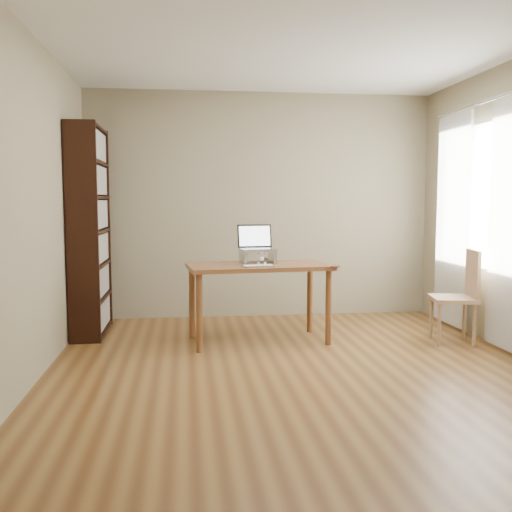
{
  "coord_description": "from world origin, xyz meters",
  "views": [
    {
      "loc": [
        -0.88,
        -4.36,
        1.35
      ],
      "look_at": [
        -0.21,
        0.98,
        0.83
      ],
      "focal_mm": 40.0,
      "sensor_mm": 36.0,
      "label": 1
    }
  ],
  "objects_px": {
    "desk": "(259,275)",
    "laptop": "(257,243)",
    "cat": "(261,257)",
    "chair": "(460,293)",
    "keyboard": "(258,266)",
    "bookshelf": "(90,231)"
  },
  "relations": [
    {
      "from": "keyboard",
      "to": "cat",
      "type": "relative_size",
      "value": 0.63
    },
    {
      "from": "bookshelf",
      "to": "desk",
      "type": "height_order",
      "value": "bookshelf"
    },
    {
      "from": "desk",
      "to": "cat",
      "type": "relative_size",
      "value": 2.97
    },
    {
      "from": "keyboard",
      "to": "desk",
      "type": "bearing_deg",
      "value": 71.89
    },
    {
      "from": "laptop",
      "to": "keyboard",
      "type": "bearing_deg",
      "value": -101.81
    },
    {
      "from": "bookshelf",
      "to": "chair",
      "type": "height_order",
      "value": "bookshelf"
    },
    {
      "from": "bookshelf",
      "to": "cat",
      "type": "bearing_deg",
      "value": -14.53
    },
    {
      "from": "keyboard",
      "to": "laptop",
      "type": "bearing_deg",
      "value": 75.5
    },
    {
      "from": "keyboard",
      "to": "cat",
      "type": "height_order",
      "value": "cat"
    },
    {
      "from": "bookshelf",
      "to": "laptop",
      "type": "relative_size",
      "value": 5.79
    },
    {
      "from": "desk",
      "to": "cat",
      "type": "distance_m",
      "value": 0.2
    },
    {
      "from": "laptop",
      "to": "chair",
      "type": "distance_m",
      "value": 2.0
    },
    {
      "from": "desk",
      "to": "laptop",
      "type": "bearing_deg",
      "value": 83.96
    },
    {
      "from": "cat",
      "to": "chair",
      "type": "bearing_deg",
      "value": -5.79
    },
    {
      "from": "bookshelf",
      "to": "chair",
      "type": "xyz_separation_m",
      "value": [
        3.55,
        -0.82,
        -0.57
      ]
    },
    {
      "from": "chair",
      "to": "cat",
      "type": "bearing_deg",
      "value": 179.4
    },
    {
      "from": "laptop",
      "to": "bookshelf",
      "type": "bearing_deg",
      "value": 160.11
    },
    {
      "from": "keyboard",
      "to": "chair",
      "type": "xyz_separation_m",
      "value": [
        1.94,
        -0.05,
        -0.28
      ]
    },
    {
      "from": "bookshelf",
      "to": "chair",
      "type": "distance_m",
      "value": 3.69
    },
    {
      "from": "laptop",
      "to": "chair",
      "type": "relative_size",
      "value": 0.41
    },
    {
      "from": "laptop",
      "to": "cat",
      "type": "bearing_deg",
      "value": -47.8
    },
    {
      "from": "desk",
      "to": "chair",
      "type": "distance_m",
      "value": 1.93
    }
  ]
}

